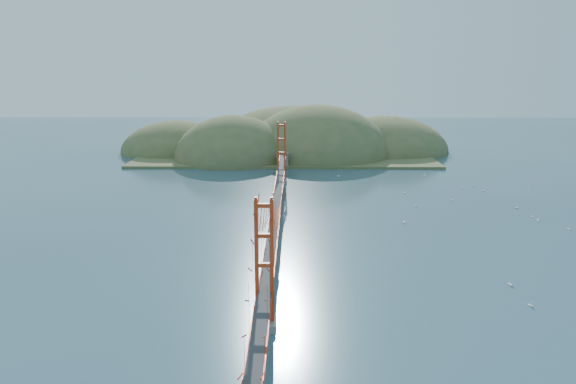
{
  "coord_description": "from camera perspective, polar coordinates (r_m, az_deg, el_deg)",
  "views": [
    {
      "loc": [
        2.59,
        -74.82,
        22.56
      ],
      "look_at": [
        1.62,
        0.0,
        5.17
      ],
      "focal_mm": 35.0,
      "sensor_mm": 36.0,
      "label": 1
    }
  ],
  "objects": [
    {
      "name": "sailboat_14",
      "position": [
        82.55,
        11.73,
        -2.95
      ],
      "size": [
        0.58,
        0.6,
        0.67
      ],
      "color": "white",
      "rests_on": "ground"
    },
    {
      "name": "sailboat_7",
      "position": [
        107.09,
        17.31,
        0.4
      ],
      "size": [
        0.59,
        0.58,
        0.67
      ],
      "color": "white",
      "rests_on": "ground"
    },
    {
      "name": "sailboat_8",
      "position": [
        95.7,
        22.21,
        -1.45
      ],
      "size": [
        0.61,
        0.61,
        0.67
      ],
      "color": "white",
      "rests_on": "ground"
    },
    {
      "name": "sailboat_16",
      "position": [
        97.45,
        16.36,
        -0.75
      ],
      "size": [
        0.65,
        0.65,
        0.68
      ],
      "color": "white",
      "rests_on": "ground"
    },
    {
      "name": "sailboat_4",
      "position": [
        91.06,
        23.57,
        -2.29
      ],
      "size": [
        0.57,
        0.57,
        0.6
      ],
      "color": "white",
      "rests_on": "ground"
    },
    {
      "name": "sailboat_0",
      "position": [
        63.22,
        21.63,
        -8.65
      ],
      "size": [
        0.58,
        0.61,
        0.69
      ],
      "color": "white",
      "rests_on": "ground"
    },
    {
      "name": "sailboat_12",
      "position": [
        114.01,
        5.16,
        1.69
      ],
      "size": [
        0.56,
        0.48,
        0.64
      ],
      "color": "white",
      "rests_on": "ground"
    },
    {
      "name": "sailboat_extra_1",
      "position": [
        106.23,
        19.2,
        0.17
      ],
      "size": [
        0.65,
        0.64,
        0.73
      ],
      "color": "white",
      "rests_on": "ground"
    },
    {
      "name": "sailboat_5",
      "position": [
        86.69,
        26.62,
        -3.33
      ],
      "size": [
        0.56,
        0.58,
        0.65
      ],
      "color": "white",
      "rests_on": "ground"
    },
    {
      "name": "bridge",
      "position": [
        76.64,
        -1.21,
        1.37
      ],
      "size": [
        2.2,
        94.4,
        12.0
      ],
      "color": "gray",
      "rests_on": "ground"
    },
    {
      "name": "sailboat_15",
      "position": [
        117.38,
        13.72,
        1.7
      ],
      "size": [
        0.67,
        0.67,
        0.72
      ],
      "color": "white",
      "rests_on": "ground"
    },
    {
      "name": "sailboat_9",
      "position": [
        89.63,
        24.07,
        -2.56
      ],
      "size": [
        0.56,
        0.65,
        0.74
      ],
      "color": "white",
      "rests_on": "ground"
    },
    {
      "name": "sailboat_17",
      "position": [
        110.12,
        18.43,
        0.65
      ],
      "size": [
        0.55,
        0.52,
        0.61
      ],
      "color": "white",
      "rests_on": "ground"
    },
    {
      "name": "far_headlands",
      "position": [
        145.1,
        0.59,
        4.14
      ],
      "size": [
        84.0,
        58.0,
        25.0
      ],
      "color": "olive",
      "rests_on": "ground"
    },
    {
      "name": "sailboat_extra_0",
      "position": [
        115.29,
        23.6,
        0.76
      ],
      "size": [
        0.6,
        0.6,
        0.63
      ],
      "color": "white",
      "rests_on": "ground"
    },
    {
      "name": "ground",
      "position": [
        78.19,
        -1.19,
        -3.69
      ],
      "size": [
        320.0,
        320.0,
        0.0
      ],
      "primitive_type": "plane",
      "color": "#325564",
      "rests_on": "ground"
    },
    {
      "name": "sailboat_3",
      "position": [
        100.89,
        11.75,
        -0.04
      ],
      "size": [
        0.54,
        0.54,
        0.57
      ],
      "color": "white",
      "rests_on": "ground"
    },
    {
      "name": "sailboat_6",
      "position": [
        58.82,
        23.39,
        -10.46
      ],
      "size": [
        0.59,
        0.59,
        0.65
      ],
      "color": "white",
      "rests_on": "ground"
    },
    {
      "name": "sailboat_1",
      "position": [
        92.37,
        12.84,
        -1.3
      ],
      "size": [
        0.56,
        0.56,
        0.59
      ],
      "color": "white",
      "rests_on": "ground"
    }
  ]
}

